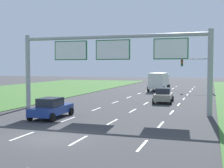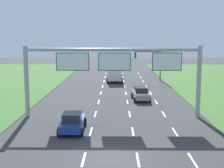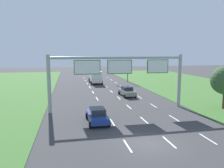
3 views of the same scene
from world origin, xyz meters
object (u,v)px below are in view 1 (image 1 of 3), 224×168
Objects in this scene: car_near_red at (51,108)px; sign_gantry at (112,56)px; traffic_light_mast at (198,67)px; car_lead_silver at (163,95)px; box_truck at (159,81)px.

sign_gantry is (3.42, 4.74, 4.17)m from car_near_red.
traffic_light_mast reaches higher than car_near_red.
car_lead_silver is 17.89m from traffic_light_mast.
car_near_red is 14.65m from car_lead_silver.
sign_gantry reaches higher than traffic_light_mast.
sign_gantry is at bearing -115.39° from car_lead_silver.
sign_gantry is (-0.08, -25.46, 3.31)m from box_truck.
car_lead_silver is at bearing 67.96° from sign_gantry.
car_near_red is 0.26× the size of sign_gantry.
sign_gantry is (-3.34, -8.25, 4.14)m from car_lead_silver.
car_lead_silver reaches higher than car_near_red.
box_truck is (-3.26, 17.20, 0.82)m from car_lead_silver.
traffic_light_mast is at bearing 71.22° from car_near_red.
sign_gantry is at bearing 53.15° from car_near_red.
box_truck is at bearing 89.82° from sign_gantry.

